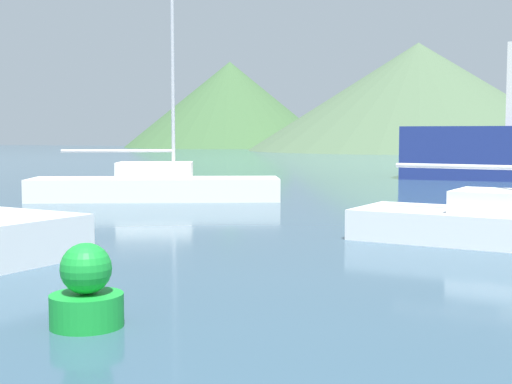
% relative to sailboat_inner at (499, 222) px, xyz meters
% --- Properties ---
extents(sailboat_inner, '(5.97, 2.88, 8.63)m').
position_rel_sailboat_inner_xyz_m(sailboat_inner, '(0.00, 0.00, 0.00)').
color(sailboat_inner, white).
rests_on(sailboat_inner, ground_plane).
extents(sailboat_outer, '(8.28, 5.42, 7.55)m').
position_rel_sailboat_inner_xyz_m(sailboat_outer, '(-11.28, 5.50, 0.04)').
color(sailboat_outer, white).
rests_on(sailboat_outer, ground_plane).
extents(buoy_marker, '(0.84, 0.84, 0.96)m').
position_rel_sailboat_inner_xyz_m(buoy_marker, '(-3.84, -8.35, -0.04)').
color(buoy_marker, green).
rests_on(buoy_marker, ground_plane).
extents(hill_west, '(36.53, 36.53, 14.76)m').
position_rel_sailboat_inner_xyz_m(hill_west, '(-51.81, 97.83, 6.94)').
color(hill_west, '#3D6038').
rests_on(hill_west, ground_plane).
extents(hill_central, '(46.79, 46.79, 14.74)m').
position_rel_sailboat_inner_xyz_m(hill_central, '(-17.05, 84.55, 6.93)').
color(hill_central, '#4C6647').
rests_on(hill_central, ground_plane).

